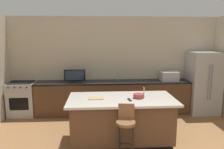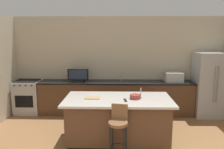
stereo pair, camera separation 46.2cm
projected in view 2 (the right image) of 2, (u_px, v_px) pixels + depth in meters
wall_back at (118, 64)px, 6.46m from camera, size 6.46×0.12×2.73m
counter_back at (116, 98)px, 6.25m from camera, size 4.30×0.62×0.93m
kitchen_island at (118, 120)px, 4.56m from camera, size 2.18×1.11×0.94m
refrigerator at (209, 84)px, 6.04m from camera, size 0.82×0.78×1.75m
range_oven at (28, 97)px, 6.31m from camera, size 0.71×0.63×0.95m
microwave at (173, 77)px, 6.10m from camera, size 0.48×0.36×0.26m
tv_monitor at (78, 76)px, 6.11m from camera, size 0.57×0.16×0.36m
sink_faucet_back at (121, 77)px, 6.24m from camera, size 0.02×0.02×0.24m
sink_faucet_island at (141, 93)px, 4.45m from camera, size 0.02×0.02×0.22m
bar_stool_center at (119, 128)px, 3.88m from camera, size 0.34×0.36×1.00m
fruit_bowl at (135, 97)px, 4.45m from camera, size 0.22×0.22×0.09m
cell_phone at (139, 98)px, 4.47m from camera, size 0.14×0.16×0.01m
tv_remote at (125, 100)px, 4.32m from camera, size 0.07×0.17×0.02m
cutting_board at (92, 98)px, 4.49m from camera, size 0.31×0.21×0.02m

